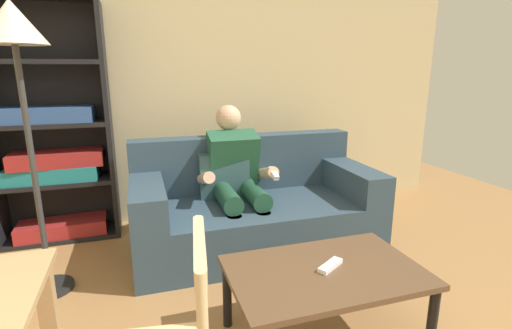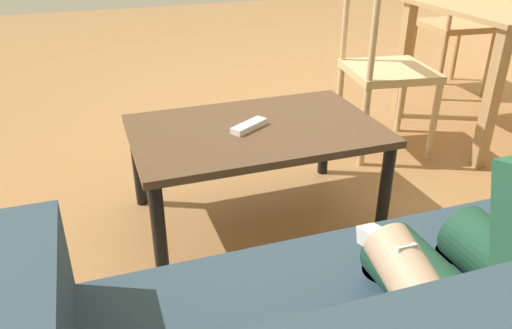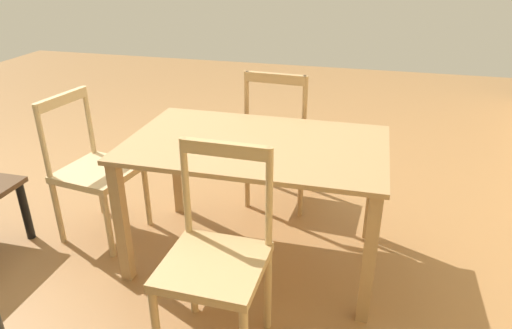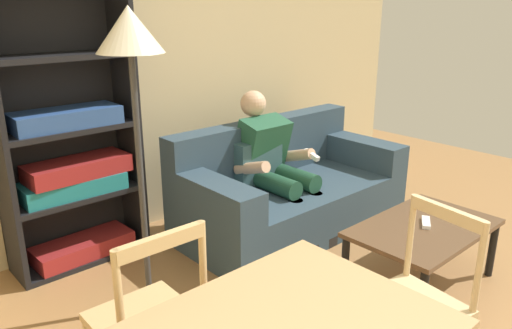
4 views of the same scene
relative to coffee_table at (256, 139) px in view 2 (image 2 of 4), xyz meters
name	(u,v)px [view 2 (image 2 of 4)]	position (x,y,z in m)	size (l,w,h in m)	color
ground_plane	(338,110)	(-0.94, -1.04, -0.37)	(8.58, 8.58, 0.00)	#9E7042
coffee_table	(256,139)	(0.00, 0.00, 0.00)	(0.98, 0.63, 0.42)	brown
tv_remote	(249,126)	(0.03, 0.01, 0.06)	(0.05, 0.17, 0.02)	white
dining_chair_facing_couch	(384,70)	(-0.86, -0.45, 0.08)	(0.48, 0.48, 0.90)	#D1B27F
dining_chair_by_doorway	(458,25)	(-1.88, -1.13, 0.10)	(0.45, 0.45, 0.97)	tan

